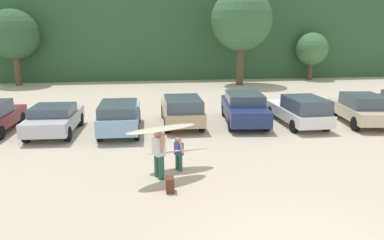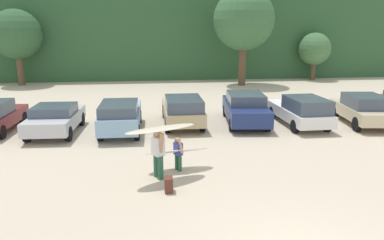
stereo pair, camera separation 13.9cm
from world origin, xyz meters
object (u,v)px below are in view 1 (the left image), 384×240
Objects in this scene: person_child at (179,152)px; surfboard_cream at (162,129)px; parked_car_white at (300,110)px; parked_car_champagne at (361,108)px; parked_car_tan at (182,109)px; surfboard_white at (178,151)px; backpack_dropped at (170,185)px; parked_car_silver at (54,119)px; parked_car_navy at (244,108)px; person_adult at (159,151)px; parked_car_sky_blue at (120,115)px.

surfboard_cream is at bearing 21.52° from person_child.
parked_car_champagne is (3.18, -0.10, 0.02)m from parked_car_white.
surfboard_cream is at bearing 169.10° from parked_car_tan.
parked_car_champagne reaches higher than person_child.
parked_car_tan is at bearing -107.23° from surfboard_white.
parked_car_silver is at bearing 125.23° from backpack_dropped.
parked_car_champagne is at bearing -174.65° from surfboard_cream.
parked_car_navy is at bearing 60.60° from backpack_dropped.
person_adult is (-4.56, -6.53, 0.12)m from parked_car_navy.
person_child is 0.50× the size of surfboard_white.
parked_car_silver is at bearing -72.05° from person_child.
person_adult reaches higher than parked_car_tan.
parked_car_silver is 11.69m from parked_car_white.
parked_car_tan is (2.95, 0.91, -0.01)m from parked_car_sky_blue.
parked_car_sky_blue is 5.94m from surfboard_cream.
parked_car_sky_blue reaches higher than person_child.
parked_car_champagne reaches higher than parked_car_silver.
person_adult is 0.93m from person_child.
parked_car_sky_blue is 0.99× the size of parked_car_white.
backpack_dropped is (4.80, -6.80, -0.48)m from parked_car_silver.
parked_car_tan reaches higher than person_child.
parked_car_navy is 2.73m from parked_car_white.
parked_car_silver is 0.89× the size of parked_car_tan.
surfboard_white is (-0.02, 0.05, 0.01)m from person_child.
parked_car_sky_blue is 1.92× the size of surfboard_white.
backpack_dropped is at bearing 156.80° from parked_car_navy.
parked_car_white is 1.94× the size of surfboard_white.
parked_car_white is 9.14m from person_adult.
person_adult is at bearing -163.76° from parked_car_sky_blue.
surfboard_cream is 1.04× the size of surfboard_white.
parked_car_silver is at bearing 96.98° from parked_car_tan.
parked_car_sky_blue is 0.99× the size of parked_car_tan.
person_adult is at bearing -139.62° from parked_car_silver.
person_child is (2.27, -4.96, -0.16)m from parked_car_sky_blue.
parked_car_silver is 7.29m from surfboard_white.
surfboard_white is (-0.70, -5.82, -0.15)m from parked_car_tan.
parked_car_champagne is 11.75m from person_adult.
parked_car_silver is 0.90× the size of parked_car_sky_blue.
parked_car_silver is 7.33m from person_child.
parked_car_tan reaches higher than parked_car_white.
parked_car_white is at bearing -152.32° from surfboard_white.
parked_car_white reaches higher than parked_car_silver.
parked_car_silver is 1.66× the size of surfboard_cream.
parked_car_champagne is at bearing -92.92° from parked_car_white.
parked_car_champagne is 10.88m from person_child.
person_child is 2.58× the size of backpack_dropped.
parked_car_navy reaches higher than person_child.
parked_car_navy reaches higher than parked_car_champagne.
parked_car_champagne reaches higher than parked_car_sky_blue.
person_adult is 3.62× the size of backpack_dropped.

